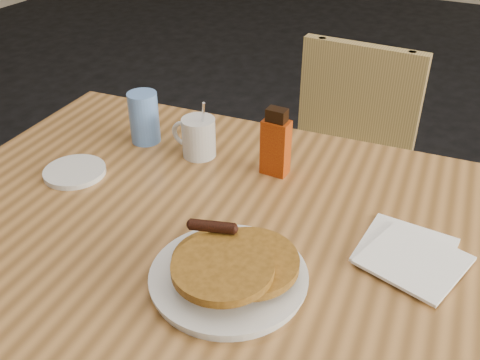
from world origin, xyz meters
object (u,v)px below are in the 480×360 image
Objects in this scene: chair_main_far at (344,158)px; blue_tumbler at (144,118)px; main_table at (235,241)px; syrup_bottle at (276,144)px; coffee_mug at (198,136)px; pancake_plate at (229,270)px.

chair_main_far is 0.72m from blue_tumbler.
syrup_bottle is at bearing 92.61° from main_table.
chair_main_far is 0.66m from coffee_mug.
pancake_plate is at bearing -66.72° from coffee_mug.
blue_tumbler is (-0.41, 0.34, 0.04)m from pancake_plate.
main_table is 5.26× the size of pancake_plate.
pancake_plate is at bearing -76.68° from syrup_bottle.
syrup_bottle is at bearing -11.74° from coffee_mug.
chair_main_far is at bearing 89.89° from main_table.
syrup_bottle is (-0.01, 0.21, 0.11)m from main_table.
pancake_plate is 0.43m from coffee_mug.
coffee_mug is 1.17× the size of blue_tumbler.
chair_main_far is (0.00, 0.75, -0.21)m from main_table.
pancake_plate is at bearing -39.65° from blue_tumbler.
blue_tumbler reaches higher than chair_main_far.
blue_tumbler is at bearing 149.95° from main_table.
syrup_bottle reaches higher than chair_main_far.
chair_main_far is at bearing 57.92° from blue_tumbler.
main_table is at bearing -30.05° from blue_tumbler.
coffee_mug reaches higher than main_table.
pancake_plate is at bearing -84.63° from chair_main_far.
syrup_bottle is at bearing -89.76° from chair_main_far.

